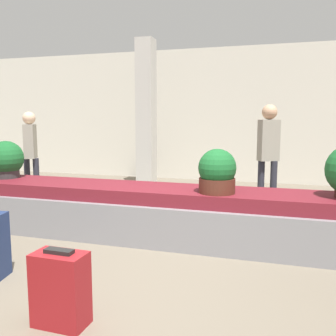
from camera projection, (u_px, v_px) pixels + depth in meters
ground_plane at (121, 288)px, 3.39m from camera, size 18.00×18.00×0.00m
back_wall at (225, 115)px, 9.02m from camera, size 18.00×0.06×3.20m
carousel at (168, 214)px, 4.74m from camera, size 8.05×0.94×0.66m
pillar at (146, 115)px, 8.09m from camera, size 0.36×0.36×3.20m
suitcase_0 at (61, 289)px, 2.75m from camera, size 0.40×0.24×0.58m
potted_plant_0 at (217, 172)px, 4.35m from camera, size 0.44×0.44×0.52m
potted_plant_1 at (6, 160)px, 5.45m from camera, size 0.50×0.50×0.54m
traveler_1 at (30, 148)px, 6.93m from camera, size 0.31×0.37×1.65m
traveler_2 at (268, 148)px, 6.08m from camera, size 0.37×0.32×1.75m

